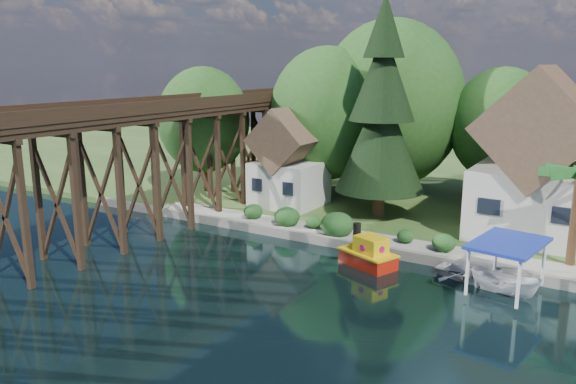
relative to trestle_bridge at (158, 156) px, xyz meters
name	(u,v)px	position (x,y,z in m)	size (l,w,h in m)	color
ground	(328,303)	(16.00, -5.17, -5.35)	(140.00, 140.00, 0.00)	black
bank	(484,180)	(16.00, 28.83, -5.10)	(140.00, 52.00, 0.50)	#2A4B1E
seawall	(454,264)	(20.00, 2.83, -5.04)	(60.00, 0.40, 0.62)	slate
promenade	(495,260)	(22.00, 4.13, -4.82)	(50.00, 2.60, 0.06)	gray
trestle_bridge	(158,156)	(0.00, 0.00, 0.00)	(4.12, 44.18, 9.30)	black
house_left	(539,165)	(23.00, 10.83, -0.21)	(7.64, 8.64, 11.02)	beige
shed	(289,164)	(5.00, 9.33, -1.52)	(5.09, 5.40, 7.85)	beige
bg_trees	(467,121)	(17.00, 16.08, 1.94)	(49.90, 13.30, 10.57)	#382314
shrubs	(331,222)	(11.40, 4.09, -4.12)	(15.76, 2.47, 1.70)	#163D16
conifer	(382,113)	(12.47, 9.76, 2.80)	(6.46, 6.46, 15.89)	#382314
tugboat	(369,254)	(15.58, 0.72, -4.62)	(3.79, 2.96, 2.43)	#B41A0C
boat_white_a	(473,273)	(21.36, 1.69, -4.93)	(2.91, 4.08, 0.85)	silver
boat_canopy	(506,272)	(23.21, 0.48, -4.13)	(3.74, 4.85, 2.85)	silver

